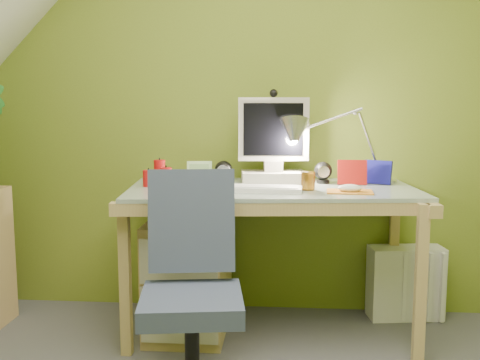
# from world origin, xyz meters

# --- Properties ---
(wall_back) EXTENTS (3.20, 0.01, 2.40)m
(wall_back) POSITION_xyz_m (0.00, 1.60, 1.20)
(wall_back) COLOR olive
(wall_back) RESTS_ON floor
(desk) EXTENTS (1.53, 0.87, 0.78)m
(desk) POSITION_xyz_m (0.15, 1.23, 0.39)
(desk) COLOR tan
(desk) RESTS_ON floor
(monitor) EXTENTS (0.44, 0.29, 0.57)m
(monitor) POSITION_xyz_m (0.15, 1.41, 1.07)
(monitor) COLOR beige
(monitor) RESTS_ON desk
(speaker_left) EXTENTS (0.10, 0.10, 0.12)m
(speaker_left) POSITION_xyz_m (-0.12, 1.39, 0.84)
(speaker_left) COLOR black
(speaker_left) RESTS_ON desk
(speaker_right) EXTENTS (0.10, 0.10, 0.12)m
(speaker_right) POSITION_xyz_m (0.42, 1.39, 0.84)
(speaker_right) COLOR black
(speaker_right) RESTS_ON desk
(keyboard) EXTENTS (0.47, 0.17, 0.02)m
(keyboard) POSITION_xyz_m (0.07, 1.09, 0.80)
(keyboard) COLOR white
(keyboard) RESTS_ON desk
(mousepad) EXTENTS (0.23, 0.17, 0.01)m
(mousepad) POSITION_xyz_m (0.53, 1.09, 0.79)
(mousepad) COLOR orange
(mousepad) RESTS_ON desk
(mouse) EXTENTS (0.12, 0.08, 0.04)m
(mouse) POSITION_xyz_m (0.53, 1.09, 0.80)
(mouse) COLOR white
(mouse) RESTS_ON mousepad
(amber_tumbler) EXTENTS (0.07, 0.07, 0.09)m
(amber_tumbler) POSITION_xyz_m (0.33, 1.15, 0.83)
(amber_tumbler) COLOR #8D5B14
(amber_tumbler) RESTS_ON desk
(candle_cluster) EXTENTS (0.20, 0.18, 0.13)m
(candle_cluster) POSITION_xyz_m (-0.45, 1.24, 0.85)
(candle_cluster) COLOR red
(candle_cluster) RESTS_ON desk
(photo_frame_red) EXTENTS (0.15, 0.03, 0.13)m
(photo_frame_red) POSITION_xyz_m (0.57, 1.35, 0.85)
(photo_frame_red) COLOR #A91612
(photo_frame_red) RESTS_ON desk
(photo_frame_blue) EXTENTS (0.14, 0.08, 0.13)m
(photo_frame_blue) POSITION_xyz_m (0.71, 1.39, 0.85)
(photo_frame_blue) COLOR navy
(photo_frame_blue) RESTS_ON desk
(photo_frame_green) EXTENTS (0.14, 0.03, 0.12)m
(photo_frame_green) POSITION_xyz_m (-0.25, 1.37, 0.84)
(photo_frame_green) COLOR #9FC688
(photo_frame_green) RESTS_ON desk
(desk_lamp) EXTENTS (0.58, 0.33, 0.58)m
(desk_lamp) POSITION_xyz_m (0.60, 1.41, 1.08)
(desk_lamp) COLOR silver
(desk_lamp) RESTS_ON desk
(task_chair) EXTENTS (0.52, 0.52, 0.83)m
(task_chair) POSITION_xyz_m (-0.15, 0.51, 0.42)
(task_chair) COLOR #3B4560
(task_chair) RESTS_ON floor
(radiator) EXTENTS (0.43, 0.22, 0.41)m
(radiator) POSITION_xyz_m (0.90, 1.50, 0.21)
(radiator) COLOR silver
(radiator) RESTS_ON floor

